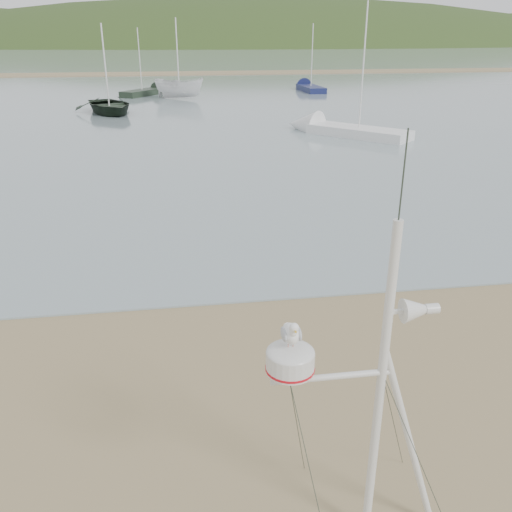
{
  "coord_description": "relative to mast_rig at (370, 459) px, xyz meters",
  "views": [
    {
      "loc": [
        1.1,
        -6.28,
        5.44
      ],
      "look_at": [
        2.22,
        1.0,
        2.35
      ],
      "focal_mm": 38.0,
      "sensor_mm": 36.0,
      "label": 1
    }
  ],
  "objects": [
    {
      "name": "sandbar",
      "position": [
        -3.02,
        71.95,
        -1.06
      ],
      "size": [
        560.0,
        7.0,
        0.07
      ],
      "primitive_type": "cube",
      "color": "olive",
      "rests_on": "water"
    },
    {
      "name": "boat_dark",
      "position": [
        -6.1,
        35.29,
        1.64
      ],
      "size": [
        4.04,
        2.49,
        5.46
      ],
      "primitive_type": "imported",
      "rotation": [
        0.0,
        0.0,
        0.38
      ],
      "color": "black",
      "rests_on": "water"
    },
    {
      "name": "sailboat_dark_mid",
      "position": [
        -3.46,
        47.55,
        -0.83
      ],
      "size": [
        4.69,
        5.8,
        6.05
      ],
      "color": "black",
      "rests_on": "ground"
    },
    {
      "name": "mast_rig",
      "position": [
        0.0,
        0.0,
        0.0
      ],
      "size": [
        2.08,
        2.22,
        4.68
      ],
      "color": "silver",
      "rests_on": "ground"
    },
    {
      "name": "sailboat_blue_far",
      "position": [
        11.22,
        49.15,
        -0.83
      ],
      "size": [
        1.87,
        6.57,
        6.48
      ],
      "color": "#131944",
      "rests_on": "ground"
    },
    {
      "name": "hill_ridge",
      "position": [
        15.5,
        236.95,
        -20.83
      ],
      "size": [
        620.0,
        180.0,
        80.0
      ],
      "color": "#233515",
      "rests_on": "ground"
    },
    {
      "name": "water",
      "position": [
        -3.02,
        133.95,
        -1.11
      ],
      "size": [
        560.0,
        256.0,
        0.04
      ],
      "primitive_type": "cube",
      "color": "gray",
      "rests_on": "ground"
    },
    {
      "name": "ground",
      "position": [
        -3.02,
        1.95,
        -1.13
      ],
      "size": [
        560.0,
        560.0,
        0.0
      ],
      "primitive_type": "plane",
      "color": "olive",
      "rests_on": "ground"
    },
    {
      "name": "boat_white",
      "position": [
        -1.11,
        43.34,
        1.18
      ],
      "size": [
        2.36,
        2.34,
        4.54
      ],
      "primitive_type": "imported",
      "rotation": [
        0.0,
        0.0,
        1.07
      ],
      "color": "silver",
      "rests_on": "water"
    },
    {
      "name": "far_cottages",
      "position": [
        -0.02,
        197.95,
        2.87
      ],
      "size": [
        294.4,
        6.3,
        8.0
      ],
      "color": "white",
      "rests_on": "ground"
    },
    {
      "name": "sailboat_white_near",
      "position": [
        6.76,
        25.74,
        -0.83
      ],
      "size": [
        6.4,
        6.72,
        7.4
      ],
      "color": "silver",
      "rests_on": "ground"
    }
  ]
}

